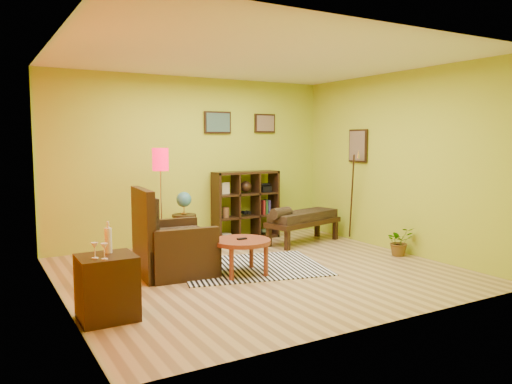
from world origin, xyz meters
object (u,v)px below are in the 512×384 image
cube_shelf (247,205)px  bench (302,219)px  globe_table (184,206)px  armchair (171,248)px  side_cabinet (107,287)px  coffee_table (242,244)px  floor_lamp (161,169)px  potted_plant (399,244)px

cube_shelf → bench: cube_shelf is taller
globe_table → bench: 2.01m
armchair → bench: bearing=16.2°
side_cabinet → bench: size_ratio=0.63×
side_cabinet → cube_shelf: (3.11, 2.83, 0.28)m
armchair → globe_table: bearing=61.2°
globe_table → side_cabinet: bearing=-125.7°
coffee_table → side_cabinet: size_ratio=0.79×
floor_lamp → armchair: bearing=-102.8°
coffee_table → floor_lamp: floor_lamp is taller
side_cabinet → floor_lamp: floor_lamp is taller
side_cabinet → floor_lamp: bearing=59.1°
side_cabinet → armchair: bearing=48.5°
side_cabinet → globe_table: (1.81, 2.52, 0.38)m
globe_table → potted_plant: size_ratio=2.13×
armchair → cube_shelf: bearing=38.2°
armchair → potted_plant: (3.38, -0.73, -0.17)m
side_cabinet → potted_plant: bearing=6.8°
cube_shelf → coffee_table: bearing=-120.3°
coffee_table → floor_lamp: (-0.58, 1.44, 0.92)m
coffee_table → floor_lamp: 1.81m
coffee_table → bench: size_ratio=0.50×
potted_plant → bench: bearing=117.1°
armchair → cube_shelf: (2.00, 1.57, 0.26)m
floor_lamp → globe_table: floor_lamp is taller
coffee_table → cube_shelf: (1.19, 2.04, 0.20)m
side_cabinet → globe_table: size_ratio=1.02×
side_cabinet → potted_plant: 4.53m
cube_shelf → potted_plant: 2.72m
armchair → floor_lamp: 1.40m
globe_table → cube_shelf: cube_shelf is taller
side_cabinet → cube_shelf: cube_shelf is taller
armchair → bench: 2.73m
side_cabinet → cube_shelf: 4.22m
floor_lamp → cube_shelf: floor_lamp is taller
cube_shelf → bench: bearing=-52.3°
floor_lamp → bench: 2.57m
side_cabinet → bench: 4.25m
side_cabinet → cube_shelf: size_ratio=0.79×
floor_lamp → potted_plant: floor_lamp is taller
coffee_table → side_cabinet: bearing=-157.6°
side_cabinet → potted_plant: size_ratio=2.17×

